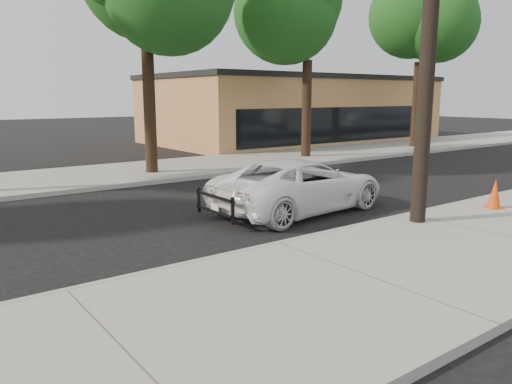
# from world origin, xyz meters

# --- Properties ---
(ground) EXTENTS (120.00, 120.00, 0.00)m
(ground) POSITION_xyz_m (0.00, 0.00, 0.00)
(ground) COLOR black
(ground) RESTS_ON ground
(near_sidewalk) EXTENTS (90.00, 4.40, 0.15)m
(near_sidewalk) POSITION_xyz_m (0.00, -4.30, 0.07)
(near_sidewalk) COLOR gray
(near_sidewalk) RESTS_ON ground
(far_sidewalk) EXTENTS (90.00, 5.00, 0.15)m
(far_sidewalk) POSITION_xyz_m (0.00, 8.50, 0.07)
(far_sidewalk) COLOR gray
(far_sidewalk) RESTS_ON ground
(curb_near) EXTENTS (90.00, 0.12, 0.16)m
(curb_near) POSITION_xyz_m (0.00, -2.10, 0.07)
(curb_near) COLOR #9E9B93
(curb_near) RESTS_ON ground
(building_main) EXTENTS (18.00, 10.00, 4.00)m
(building_main) POSITION_xyz_m (16.00, 16.00, 2.00)
(building_main) COLOR #B6764B
(building_main) RESTS_ON ground
(utility_pole) EXTENTS (1.40, 0.34, 9.00)m
(utility_pole) POSITION_xyz_m (3.60, -2.70, 4.70)
(utility_pole) COLOR black
(utility_pole) RESTS_ON near_sidewalk
(tree_d) EXTENTS (4.50, 4.35, 8.75)m
(tree_d) POSITION_xyz_m (10.20, 7.95, 6.37)
(tree_d) COLOR black
(tree_d) RESTS_ON far_sidewalk
(tree_e) EXTENTS (4.80, 4.65, 9.25)m
(tree_e) POSITION_xyz_m (18.21, 7.74, 6.70)
(tree_e) COLOR black
(tree_e) RESTS_ON far_sidewalk
(police_cruiser) EXTENTS (5.13, 2.74, 1.37)m
(police_cruiser) POSITION_xyz_m (2.55, 0.12, 0.68)
(police_cruiser) COLOR white
(police_cruiser) RESTS_ON ground
(traffic_cone) EXTENTS (0.46, 0.46, 0.74)m
(traffic_cone) POSITION_xyz_m (6.31, -3.02, 0.51)
(traffic_cone) COLOR #EB450C
(traffic_cone) RESTS_ON near_sidewalk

